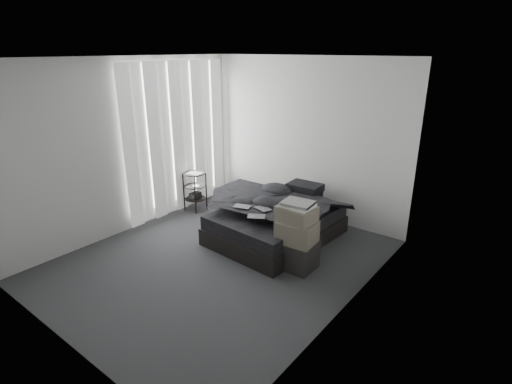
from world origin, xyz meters
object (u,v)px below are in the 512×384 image
Objects in this scene: bed at (276,230)px; side_stand at (195,192)px; laptop at (297,201)px; box_lower at (296,254)px.

bed is 2.76× the size of side_stand.
bed is 6.24× the size of laptop.
bed is 0.65m from laptop.
box_lower is (2.46, -0.58, -0.15)m from side_stand.
box_lower is at bearing -34.28° from bed.
laptop is 0.44× the size of side_stand.
bed is 1.78m from side_stand.
laptop is at bearing -0.56° from side_stand.
bed is at bearing -1.45° from side_stand.
bed is 0.88m from box_lower.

